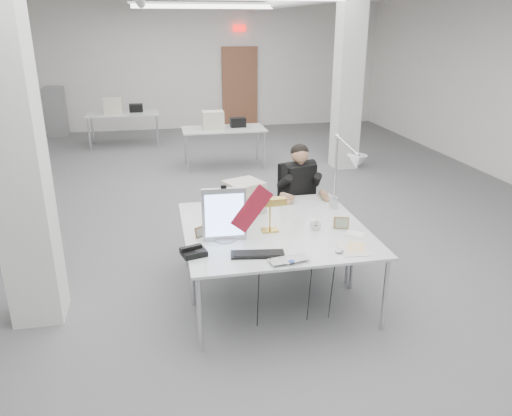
{
  "coord_description": "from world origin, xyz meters",
  "views": [
    {
      "loc": [
        -1.1,
        -6.54,
        2.68
      ],
      "look_at": [
        -0.17,
        -2.0,
        0.96
      ],
      "focal_mm": 35.0,
      "sensor_mm": 36.0,
      "label": 1
    }
  ],
  "objects_px": {
    "architect_lamp": "(344,172)",
    "beige_monitor": "(244,197)",
    "desk_main": "(285,247)",
    "bankers_lamp": "(270,215)",
    "laptop": "(292,263)",
    "monitor": "(224,215)",
    "desk_phone": "(194,252)",
    "seated_person": "(299,180)",
    "office_chair": "(297,211)"
  },
  "relations": [
    {
      "from": "laptop",
      "to": "bankers_lamp",
      "type": "bearing_deg",
      "value": 82.39
    },
    {
      "from": "monitor",
      "to": "beige_monitor",
      "type": "relative_size",
      "value": 1.42
    },
    {
      "from": "bankers_lamp",
      "to": "beige_monitor",
      "type": "relative_size",
      "value": 0.91
    },
    {
      "from": "beige_monitor",
      "to": "architect_lamp",
      "type": "height_order",
      "value": "architect_lamp"
    },
    {
      "from": "office_chair",
      "to": "laptop",
      "type": "relative_size",
      "value": 2.75
    },
    {
      "from": "architect_lamp",
      "to": "office_chair",
      "type": "bearing_deg",
      "value": 90.6
    },
    {
      "from": "desk_main",
      "to": "beige_monitor",
      "type": "relative_size",
      "value": 5.0
    },
    {
      "from": "seated_person",
      "to": "beige_monitor",
      "type": "bearing_deg",
      "value": -162.8
    },
    {
      "from": "seated_person",
      "to": "desk_phone",
      "type": "relative_size",
      "value": 4.21
    },
    {
      "from": "seated_person",
      "to": "architect_lamp",
      "type": "bearing_deg",
      "value": -93.12
    },
    {
      "from": "monitor",
      "to": "beige_monitor",
      "type": "distance_m",
      "value": 0.77
    },
    {
      "from": "laptop",
      "to": "architect_lamp",
      "type": "bearing_deg",
      "value": 41.46
    },
    {
      "from": "desk_main",
      "to": "laptop",
      "type": "relative_size",
      "value": 5.17
    },
    {
      "from": "laptop",
      "to": "bankers_lamp",
      "type": "xyz_separation_m",
      "value": [
        -0.02,
        0.74,
        0.15
      ]
    },
    {
      "from": "monitor",
      "to": "desk_phone",
      "type": "height_order",
      "value": "monitor"
    },
    {
      "from": "desk_main",
      "to": "monitor",
      "type": "height_order",
      "value": "monitor"
    },
    {
      "from": "desk_main",
      "to": "office_chair",
      "type": "relative_size",
      "value": 1.88
    },
    {
      "from": "seated_person",
      "to": "office_chair",
      "type": "bearing_deg",
      "value": 72.18
    },
    {
      "from": "desk_main",
      "to": "beige_monitor",
      "type": "bearing_deg",
      "value": 102.85
    },
    {
      "from": "desk_phone",
      "to": "beige_monitor",
      "type": "xyz_separation_m",
      "value": [
        0.63,
        0.97,
        0.14
      ]
    },
    {
      "from": "desk_main",
      "to": "bankers_lamp",
      "type": "relative_size",
      "value": 5.49
    },
    {
      "from": "monitor",
      "to": "bankers_lamp",
      "type": "relative_size",
      "value": 1.56
    },
    {
      "from": "desk_main",
      "to": "monitor",
      "type": "distance_m",
      "value": 0.64
    },
    {
      "from": "office_chair",
      "to": "seated_person",
      "type": "distance_m",
      "value": 0.42
    },
    {
      "from": "office_chair",
      "to": "architect_lamp",
      "type": "height_order",
      "value": "architect_lamp"
    },
    {
      "from": "desk_main",
      "to": "seated_person",
      "type": "distance_m",
      "value": 1.59
    },
    {
      "from": "monitor",
      "to": "architect_lamp",
      "type": "height_order",
      "value": "architect_lamp"
    },
    {
      "from": "desk_main",
      "to": "seated_person",
      "type": "bearing_deg",
      "value": 69.5
    },
    {
      "from": "desk_main",
      "to": "office_chair",
      "type": "distance_m",
      "value": 1.65
    },
    {
      "from": "seated_person",
      "to": "beige_monitor",
      "type": "distance_m",
      "value": 0.94
    },
    {
      "from": "bankers_lamp",
      "to": "beige_monitor",
      "type": "height_order",
      "value": "beige_monitor"
    },
    {
      "from": "office_chair",
      "to": "beige_monitor",
      "type": "distance_m",
      "value": 1.07
    },
    {
      "from": "desk_main",
      "to": "beige_monitor",
      "type": "height_order",
      "value": "beige_monitor"
    },
    {
      "from": "desk_main",
      "to": "seated_person",
      "type": "xyz_separation_m",
      "value": [
        0.55,
        1.48,
        0.16
      ]
    },
    {
      "from": "desk_main",
      "to": "bankers_lamp",
      "type": "distance_m",
      "value": 0.41
    },
    {
      "from": "office_chair",
      "to": "desk_phone",
      "type": "xyz_separation_m",
      "value": [
        -1.4,
        -1.56,
        0.3
      ]
    },
    {
      "from": "desk_main",
      "to": "desk_phone",
      "type": "relative_size",
      "value": 8.71
    },
    {
      "from": "office_chair",
      "to": "bankers_lamp",
      "type": "distance_m",
      "value": 1.39
    },
    {
      "from": "beige_monitor",
      "to": "architect_lamp",
      "type": "bearing_deg",
      "value": -39.58
    },
    {
      "from": "beige_monitor",
      "to": "seated_person",
      "type": "bearing_deg",
      "value": 13.24
    },
    {
      "from": "bankers_lamp",
      "to": "architect_lamp",
      "type": "bearing_deg",
      "value": 13.79
    },
    {
      "from": "monitor",
      "to": "beige_monitor",
      "type": "height_order",
      "value": "monitor"
    },
    {
      "from": "architect_lamp",
      "to": "beige_monitor",
      "type": "bearing_deg",
      "value": 148.87
    },
    {
      "from": "laptop",
      "to": "beige_monitor",
      "type": "height_order",
      "value": "beige_monitor"
    },
    {
      "from": "desk_main",
      "to": "architect_lamp",
      "type": "bearing_deg",
      "value": 38.66
    },
    {
      "from": "bankers_lamp",
      "to": "desk_phone",
      "type": "height_order",
      "value": "bankers_lamp"
    },
    {
      "from": "laptop",
      "to": "beige_monitor",
      "type": "xyz_separation_m",
      "value": [
        -0.17,
        1.32,
        0.16
      ]
    },
    {
      "from": "desk_main",
      "to": "laptop",
      "type": "distance_m",
      "value": 0.38
    },
    {
      "from": "monitor",
      "to": "desk_phone",
      "type": "bearing_deg",
      "value": -137.19
    },
    {
      "from": "bankers_lamp",
      "to": "desk_phone",
      "type": "distance_m",
      "value": 0.88
    }
  ]
}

